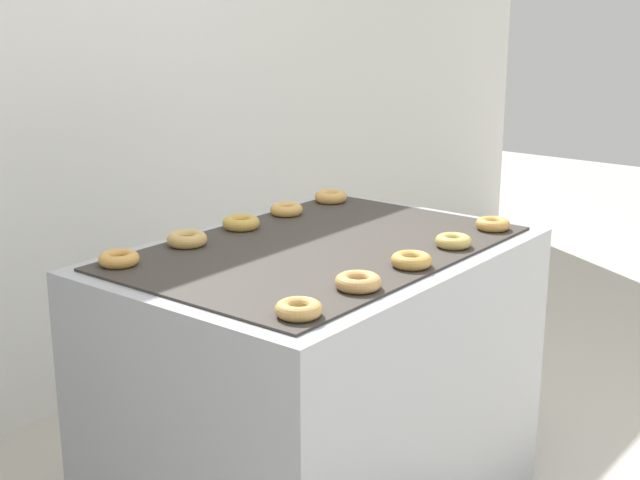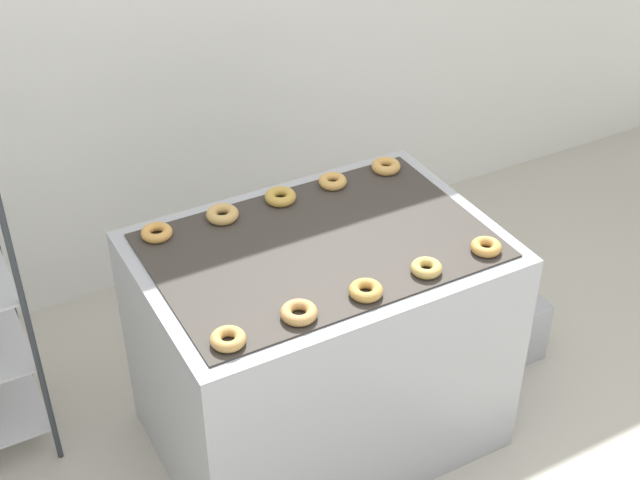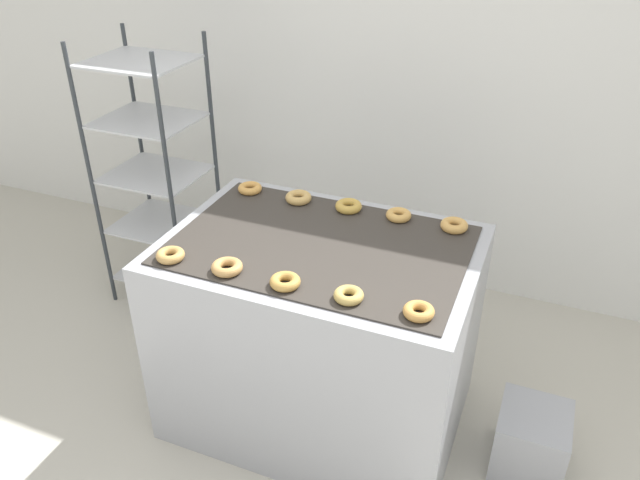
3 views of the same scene
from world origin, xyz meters
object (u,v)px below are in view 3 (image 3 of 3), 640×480
donut_near_rightmost (419,311)px  donut_far_center (349,206)px  donut_near_center (285,282)px  donut_far_right (399,215)px  donut_near_left (227,267)px  donut_near_leftmost (170,255)px  baking_rack_cart (156,174)px  donut_far_rightmost (454,225)px  glaze_bin (530,441)px  fryer_machine (320,334)px  donut_far_leftmost (250,188)px  donut_far_left (298,197)px  donut_near_right (349,295)px

donut_near_rightmost → donut_far_center: (-0.51, 0.66, 0.00)m
donut_near_center → donut_far_right: bearing=69.7°
donut_near_left → donut_near_center: size_ratio=1.05×
donut_near_leftmost → donut_near_center: size_ratio=0.98×
baking_rack_cart → donut_near_center: (1.28, -0.96, 0.18)m
donut_far_center → donut_far_right: size_ratio=1.08×
donut_near_center → donut_far_rightmost: bearing=53.3°
glaze_bin → donut_near_leftmost: donut_near_leftmost is taller
fryer_machine → donut_far_leftmost: (-0.51, 0.34, 0.50)m
donut_far_leftmost → glaze_bin: bearing=-11.2°
glaze_bin → donut_near_center: (-1.00, -0.38, 0.84)m
fryer_machine → glaze_bin: fryer_machine is taller
donut_near_center → donut_far_rightmost: size_ratio=0.98×
glaze_bin → donut_far_rightmost: donut_far_rightmost is taller
fryer_machine → donut_far_rightmost: donut_far_rightmost is taller
glaze_bin → donut_near_center: bearing=-159.4°
donut_far_leftmost → donut_far_left: 0.26m
donut_near_center → fryer_machine: bearing=88.9°
donut_near_leftmost → donut_far_right: same height
donut_far_leftmost → donut_far_right: bearing=0.5°
donut_near_right → donut_far_center: bearing=110.0°
glaze_bin → donut_near_leftmost: bearing=-165.9°
donut_near_center → donut_near_rightmost: size_ratio=1.05×
donut_far_left → donut_far_leftmost: bearing=178.8°
donut_near_left → donut_far_center: bearing=68.3°
glaze_bin → baking_rack_cart: bearing=165.8°
donut_near_leftmost → donut_near_left: size_ratio=0.93×
donut_far_center → donut_far_rightmost: 0.49m
donut_far_rightmost → donut_far_right: bearing=179.4°
baking_rack_cart → donut_near_right: baking_rack_cart is taller
donut_far_center → donut_near_center: bearing=-91.0°
donut_near_left → donut_near_center: 0.25m
glaze_bin → donut_near_right: size_ratio=2.83×
donut_far_leftmost → fryer_machine: bearing=-33.4°
donut_near_leftmost → donut_near_right: size_ratio=1.04×
baking_rack_cart → donut_far_center: bearing=-12.3°
donut_near_rightmost → donut_far_left: 1.00m
baking_rack_cart → glaze_bin: size_ratio=5.00×
donut_far_right → glaze_bin: bearing=-22.0°
glaze_bin → donut_near_right: 1.18m
donut_far_right → donut_far_rightmost: (0.25, -0.00, 0.00)m
baking_rack_cart → donut_far_leftmost: baking_rack_cart is taller
donut_far_center → glaze_bin: bearing=-16.8°
donut_near_right → donut_far_left: bearing=126.8°
fryer_machine → donut_far_center: 0.61m
fryer_machine → donut_near_center: donut_near_center is taller
donut_near_center → donut_far_leftmost: donut_near_center is taller
donut_near_rightmost → baking_rack_cart: bearing=152.3°
donut_near_rightmost → donut_far_right: same height
donut_far_rightmost → donut_far_leftmost: bearing=-179.8°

